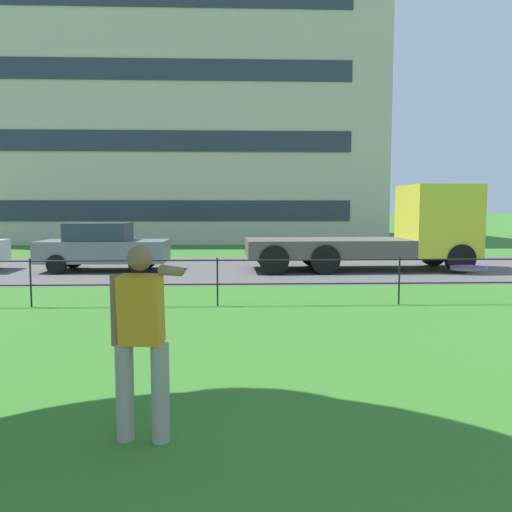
% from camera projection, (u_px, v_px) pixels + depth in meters
% --- Properties ---
extents(street_strip, '(80.00, 7.76, 0.01)m').
position_uv_depth(street_strip, '(224.00, 268.00, 17.54)').
color(street_strip, '#565454').
rests_on(street_strip, ground).
extents(park_fence, '(38.24, 0.04, 1.00)m').
position_uv_depth(park_fence, '(217.00, 274.00, 10.93)').
color(park_fence, black).
rests_on(park_fence, ground).
extents(person_thrower, '(0.59, 0.75, 1.73)m').
position_uv_depth(person_thrower, '(142.00, 336.00, 4.59)').
color(person_thrower, gray).
rests_on(person_thrower, ground).
extents(frisbee, '(0.35, 0.35, 0.08)m').
position_uv_depth(frisbee, '(469.00, 268.00, 4.04)').
color(frisbee, purple).
extents(car_grey_left, '(4.01, 1.84, 1.54)m').
position_uv_depth(car_grey_left, '(103.00, 247.00, 16.84)').
color(car_grey_left, slate).
rests_on(car_grey_left, ground).
extents(flatbed_truck_right, '(7.35, 2.57, 2.75)m').
position_uv_depth(flatbed_truck_right, '(393.00, 232.00, 17.16)').
color(flatbed_truck_right, yellow).
rests_on(flatbed_truck_right, ground).
extents(apartment_building_background, '(27.52, 13.91, 15.06)m').
position_uv_depth(apartment_building_background, '(154.00, 122.00, 34.30)').
color(apartment_building_background, beige).
rests_on(apartment_building_background, ground).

